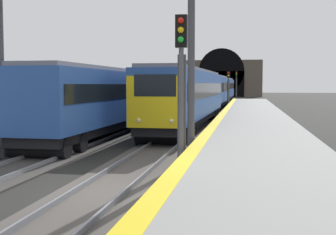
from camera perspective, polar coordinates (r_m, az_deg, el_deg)
ground_plane at (r=13.43m, az=-7.95°, el=-9.20°), size 320.00×320.00×0.00m
platform_right at (r=12.73m, az=11.42°, el=-7.74°), size 112.00×4.69×0.97m
platform_right_edge_strip at (r=12.74m, az=1.95°, el=-5.41°), size 112.00×0.50×0.01m
track_main_line at (r=13.42m, az=-7.95°, el=-9.03°), size 160.00×2.71×0.21m
train_main_approaching at (r=53.26m, az=5.34°, el=3.29°), size 63.82×3.39×4.08m
train_adjacent_platform at (r=38.23m, az=-2.80°, el=2.91°), size 40.75×3.20×4.90m
railway_signal_near at (r=15.15m, az=1.64°, el=4.60°), size 0.39×0.38×5.32m
railway_signal_mid at (r=54.98m, az=7.43°, el=3.70°), size 0.39×0.38×4.58m
railway_signal_far at (r=98.32m, az=8.40°, el=4.29°), size 0.39×0.38×5.77m
overhead_signal_gantry at (r=19.08m, az=-9.31°, el=12.02°), size 0.70×8.22×7.72m
tunnel_portal at (r=115.14m, az=6.59°, el=4.81°), size 2.24×19.72×11.80m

